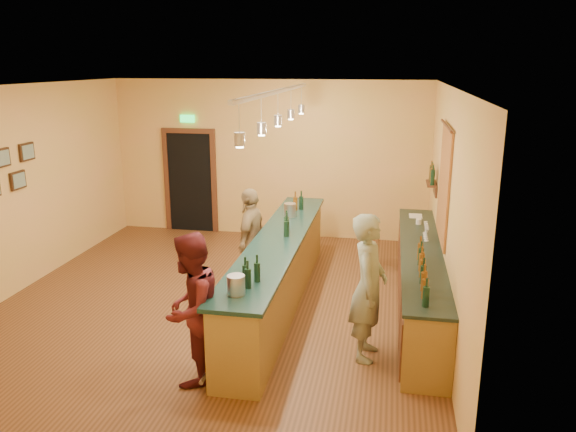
% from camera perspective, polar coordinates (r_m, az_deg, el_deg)
% --- Properties ---
extents(floor, '(7.00, 7.00, 0.00)m').
position_cam_1_polar(floor, '(8.77, -6.87, -8.45)').
color(floor, '#553118').
rests_on(floor, ground).
extents(ceiling, '(6.50, 7.00, 0.02)m').
position_cam_1_polar(ceiling, '(8.03, -7.61, 12.93)').
color(ceiling, silver).
rests_on(ceiling, wall_back).
extents(wall_back, '(6.50, 0.02, 3.20)m').
position_cam_1_polar(wall_back, '(11.57, -1.98, 5.78)').
color(wall_back, '#D8B751').
rests_on(wall_back, floor).
extents(wall_front, '(6.50, 0.02, 3.20)m').
position_cam_1_polar(wall_front, '(5.19, -19.02, -7.27)').
color(wall_front, '#D8B751').
rests_on(wall_front, floor).
extents(wall_left, '(0.02, 7.00, 3.20)m').
position_cam_1_polar(wall_left, '(9.74, -25.79, 2.43)').
color(wall_left, '#D8B751').
rests_on(wall_left, floor).
extents(wall_right, '(0.02, 7.00, 3.20)m').
position_cam_1_polar(wall_right, '(7.91, 15.83, 0.71)').
color(wall_right, '#D8B751').
rests_on(wall_right, floor).
extents(doorway, '(1.15, 0.09, 2.48)m').
position_cam_1_polar(doorway, '(12.11, -9.88, 3.72)').
color(doorway, black).
rests_on(doorway, wall_back).
extents(tapestry, '(0.03, 1.40, 1.60)m').
position_cam_1_polar(tapestry, '(8.24, 15.58, 3.08)').
color(tapestry, '#A13420').
rests_on(tapestry, wall_right).
extents(bottle_shelf, '(0.17, 0.55, 0.54)m').
position_cam_1_polar(bottle_shelf, '(9.74, 14.47, 3.88)').
color(bottle_shelf, '#532D19').
rests_on(bottle_shelf, wall_right).
extents(back_counter, '(0.60, 4.55, 1.27)m').
position_cam_1_polar(back_counter, '(8.40, 13.26, -6.26)').
color(back_counter, olive).
rests_on(back_counter, floor).
extents(tasting_bar, '(0.73, 5.10, 1.38)m').
position_cam_1_polar(tasting_bar, '(8.32, -0.96, -5.16)').
color(tasting_bar, olive).
rests_on(tasting_bar, floor).
extents(pendant_track, '(0.11, 4.60, 0.50)m').
position_cam_1_polar(pendant_track, '(7.81, -1.03, 11.39)').
color(pendant_track, silver).
rests_on(pendant_track, ceiling).
extents(bartender, '(0.48, 0.69, 1.83)m').
position_cam_1_polar(bartender, '(6.86, 8.18, -7.16)').
color(bartender, gray).
rests_on(bartender, floor).
extents(customer_a, '(0.79, 0.95, 1.75)m').
position_cam_1_polar(customer_a, '(6.40, -9.85, -9.30)').
color(customer_a, '#59191E').
rests_on(customer_a, floor).
extents(customer_b, '(0.47, 1.00, 1.65)m').
position_cam_1_polar(customer_b, '(8.86, -3.75, -2.38)').
color(customer_b, '#997A51').
rests_on(customer_b, floor).
extents(bar_stool, '(0.30, 0.30, 0.62)m').
position_cam_1_polar(bar_stool, '(10.04, 8.45, -2.50)').
color(bar_stool, '#9B6946').
rests_on(bar_stool, floor).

